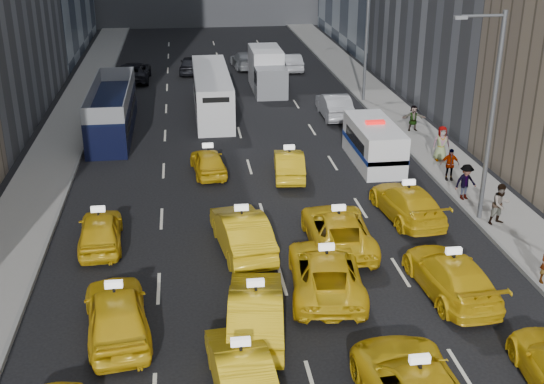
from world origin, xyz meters
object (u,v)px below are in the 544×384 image
Objects in this scene: nypd_van at (374,144)px; box_truck at (267,71)px; double_decker at (112,110)px; city_bus at (212,92)px.

box_truck is (-3.64, 16.58, 0.39)m from nypd_van.
nypd_van is 0.55× the size of double_decker.
box_truck is (10.58, 9.35, 0.02)m from double_decker.
nypd_van is 16.97m from box_truck.
box_truck is at bearing 47.44° from double_decker.
double_decker is at bearing 149.05° from nypd_van.
box_truck reaches higher than double_decker.
nypd_van is 0.51× the size of city_bus.
nypd_van is 13.55m from city_bus.
city_bus is at bearing 122.39° from nypd_van.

